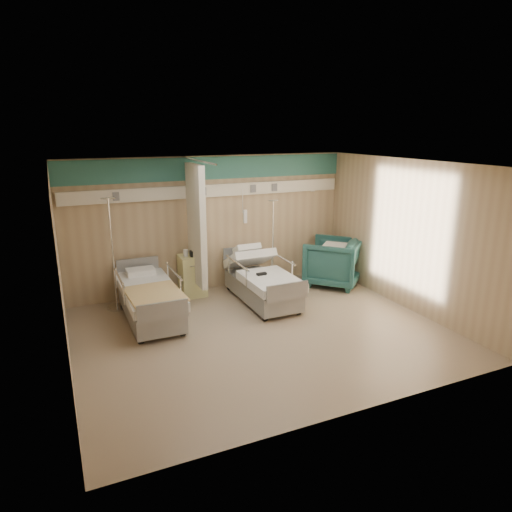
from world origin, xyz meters
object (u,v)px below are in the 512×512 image
at_px(bed_right, 262,286).
at_px(bed_left, 150,303).
at_px(bedside_cabinet, 192,276).
at_px(iv_stand_left, 116,287).
at_px(visitor_armchair, 333,262).
at_px(iv_stand_right, 273,269).

distance_m(bed_right, bed_left, 2.20).
relative_size(bed_right, bedside_cabinet, 2.54).
xyz_separation_m(bed_left, iv_stand_left, (-0.48, 0.81, 0.12)).
xyz_separation_m(visitor_armchair, iv_stand_right, (-1.25, 0.43, -0.12)).
relative_size(bedside_cabinet, visitor_armchair, 0.76).
height_order(bed_right, iv_stand_left, iv_stand_left).
distance_m(bed_right, bedside_cabinet, 1.46).
bearing_deg(visitor_armchair, iv_stand_left, -49.95).
distance_m(bed_right, iv_stand_right, 0.96).
xyz_separation_m(bed_left, visitor_armchair, (4.05, 0.32, 0.19)).
height_order(bed_right, bedside_cabinet, bedside_cabinet).
height_order(bed_left, bedside_cabinet, bedside_cabinet).
bearing_deg(bed_right, iv_stand_left, 163.19).
relative_size(iv_stand_right, iv_stand_left, 0.89).
bearing_deg(visitor_armchair, bedside_cabinet, -54.75).
xyz_separation_m(bed_right, visitor_armchair, (1.85, 0.32, 0.19)).
bearing_deg(bed_left, iv_stand_right, 14.89).
relative_size(bed_right, iv_stand_right, 1.14).
distance_m(bed_left, iv_stand_right, 2.90).
relative_size(bed_left, iv_stand_left, 1.01).
bearing_deg(bedside_cabinet, bed_left, -139.40).
height_order(bedside_cabinet, iv_stand_right, iv_stand_right).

